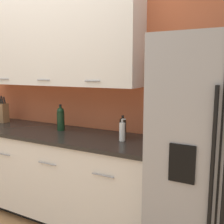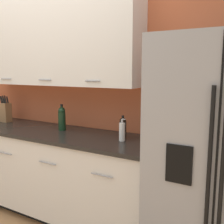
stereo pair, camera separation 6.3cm
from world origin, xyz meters
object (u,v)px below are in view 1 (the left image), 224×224
at_px(knife_block, 2,112).
at_px(wine_bottle, 61,118).
at_px(refrigerator, 224,163).
at_px(oil_bottle, 123,127).
at_px(soap_dispenser, 122,132).

height_order(knife_block, wine_bottle, knife_block).
relative_size(refrigerator, oil_bottle, 8.24).
height_order(wine_bottle, soap_dispenser, wine_bottle).
bearing_deg(wine_bottle, soap_dispenser, -5.62).
height_order(soap_dispenser, oil_bottle, oil_bottle).
bearing_deg(wine_bottle, oil_bottle, 0.80).
height_order(knife_block, oil_bottle, knife_block).
distance_m(refrigerator, soap_dispenser, 0.86).
relative_size(wine_bottle, oil_bottle, 1.27).
xyz_separation_m(wine_bottle, oil_bottle, (0.71, 0.01, -0.03)).
height_order(wine_bottle, oil_bottle, wine_bottle).
bearing_deg(refrigerator, oil_bottle, 169.16).
height_order(refrigerator, wine_bottle, refrigerator).
bearing_deg(knife_block, soap_dispenser, -3.10).
distance_m(soap_dispenser, oil_bottle, 0.09).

